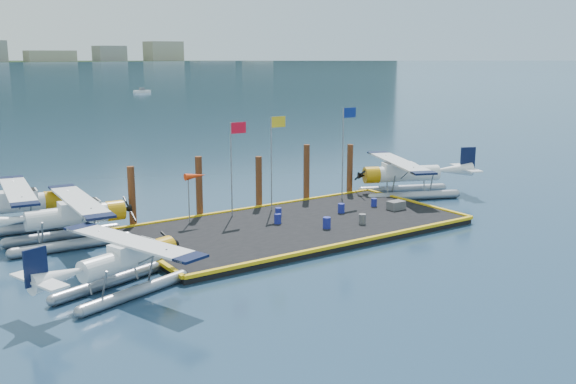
% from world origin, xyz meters
% --- Properties ---
extents(ground, '(4000.00, 4000.00, 0.00)m').
position_xyz_m(ground, '(0.00, 0.00, 0.00)').
color(ground, '#172E47').
rests_on(ground, ground).
extents(dock, '(20.00, 10.00, 0.40)m').
position_xyz_m(dock, '(0.00, 0.00, 0.20)').
color(dock, black).
rests_on(dock, ground).
extents(dock_bumpers, '(20.25, 10.25, 0.18)m').
position_xyz_m(dock_bumpers, '(0.00, 0.00, 0.49)').
color(dock_bumpers, '#E3B00D').
rests_on(dock_bumpers, dock).
extents(seaplane_a, '(8.06, 8.62, 3.08)m').
position_xyz_m(seaplane_a, '(-12.43, -4.16, 1.34)').
color(seaplane_a, gray).
rests_on(seaplane_a, ground).
extents(seaplane_b, '(8.70, 9.59, 3.41)m').
position_xyz_m(seaplane_b, '(-12.29, 4.62, 1.49)').
color(seaplane_b, gray).
rests_on(seaplane_b, ground).
extents(seaplane_c, '(8.71, 9.61, 3.40)m').
position_xyz_m(seaplane_c, '(-14.54, 9.64, 1.48)').
color(seaplane_c, gray).
rests_on(seaplane_c, ground).
extents(seaplane_d, '(9.48, 10.00, 3.64)m').
position_xyz_m(seaplane_d, '(11.92, 3.17, 1.58)').
color(seaplane_d, gray).
rests_on(seaplane_d, ground).
extents(drum_0, '(0.43, 0.43, 0.61)m').
position_xyz_m(drum_0, '(-1.07, 0.66, 0.71)').
color(drum_0, navy).
rests_on(drum_0, dock).
extents(drum_1, '(0.43, 0.43, 0.60)m').
position_xyz_m(drum_1, '(3.21, -2.28, 0.70)').
color(drum_1, '#505054').
rests_on(drum_1, dock).
extents(drum_2, '(0.44, 0.44, 0.62)m').
position_xyz_m(drum_2, '(3.87, 0.60, 0.71)').
color(drum_2, navy).
rests_on(drum_2, dock).
extents(drum_3, '(0.47, 0.47, 0.67)m').
position_xyz_m(drum_3, '(0.78, -1.88, 0.73)').
color(drum_3, navy).
rests_on(drum_3, dock).
extents(drum_4, '(0.39, 0.39, 0.55)m').
position_xyz_m(drum_4, '(6.85, 0.76, 0.68)').
color(drum_4, navy).
rests_on(drum_4, dock).
extents(drum_5, '(0.41, 0.41, 0.58)m').
position_xyz_m(drum_5, '(-0.09, 2.08, 0.69)').
color(drum_5, navy).
rests_on(drum_5, dock).
extents(crate, '(1.12, 0.75, 0.56)m').
position_xyz_m(crate, '(7.53, -0.68, 0.68)').
color(crate, '#505054').
rests_on(crate, dock).
extents(flagpole_red, '(1.14, 0.08, 6.00)m').
position_xyz_m(flagpole_red, '(-2.29, 3.80, 4.40)').
color(flagpole_red, gray).
rests_on(flagpole_red, dock).
extents(flagpole_yellow, '(1.14, 0.08, 6.20)m').
position_xyz_m(flagpole_yellow, '(0.70, 3.80, 4.51)').
color(flagpole_yellow, gray).
rests_on(flagpole_yellow, dock).
extents(flagpole_blue, '(1.14, 0.08, 6.50)m').
position_xyz_m(flagpole_blue, '(6.70, 3.80, 4.69)').
color(flagpole_blue, gray).
rests_on(flagpole_blue, dock).
extents(windsock, '(1.40, 0.44, 3.12)m').
position_xyz_m(windsock, '(-5.03, 3.80, 3.23)').
color(windsock, gray).
rests_on(windsock, dock).
extents(piling_0, '(0.44, 0.44, 4.00)m').
position_xyz_m(piling_0, '(-8.50, 5.40, 2.00)').
color(piling_0, '#4B2A15').
rests_on(piling_0, ground).
extents(piling_1, '(0.44, 0.44, 4.20)m').
position_xyz_m(piling_1, '(-4.00, 5.40, 2.10)').
color(piling_1, '#4B2A15').
rests_on(piling_1, ground).
extents(piling_2, '(0.44, 0.44, 3.80)m').
position_xyz_m(piling_2, '(0.50, 5.40, 1.90)').
color(piling_2, '#4B2A15').
rests_on(piling_2, ground).
extents(piling_3, '(0.44, 0.44, 4.30)m').
position_xyz_m(piling_3, '(4.50, 5.40, 2.15)').
color(piling_3, '#4B2A15').
rests_on(piling_3, ground).
extents(piling_4, '(0.44, 0.44, 4.00)m').
position_xyz_m(piling_4, '(8.50, 5.40, 2.00)').
color(piling_4, '#4B2A15').
rests_on(piling_4, ground).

